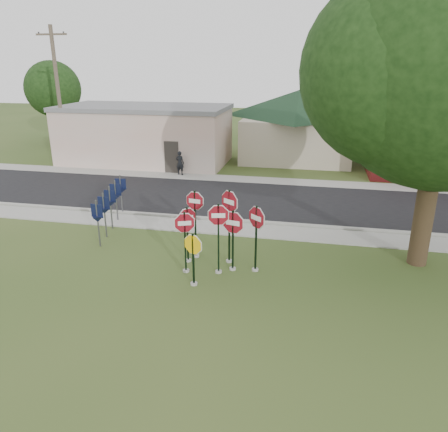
% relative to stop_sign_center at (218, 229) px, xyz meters
% --- Properties ---
extents(ground, '(120.00, 120.00, 0.00)m').
position_rel_stop_sign_center_xyz_m(ground, '(-0.32, -1.17, -1.70)').
color(ground, '#314B1C').
rests_on(ground, ground).
extents(sidewalk_near, '(60.00, 1.60, 0.06)m').
position_rel_stop_sign_center_xyz_m(sidewalk_near, '(-0.32, 4.33, -1.67)').
color(sidewalk_near, gray).
rests_on(sidewalk_near, ground).
extents(road, '(60.00, 7.00, 0.04)m').
position_rel_stop_sign_center_xyz_m(road, '(-0.32, 8.83, -1.68)').
color(road, black).
rests_on(road, ground).
extents(sidewalk_far, '(60.00, 1.60, 0.06)m').
position_rel_stop_sign_center_xyz_m(sidewalk_far, '(-0.32, 13.13, -1.67)').
color(sidewalk_far, gray).
rests_on(sidewalk_far, ground).
extents(curb, '(60.00, 0.20, 0.14)m').
position_rel_stop_sign_center_xyz_m(curb, '(-0.32, 5.33, -1.63)').
color(curb, gray).
rests_on(curb, ground).
extents(stop_sign_center, '(1.00, 0.27, 2.72)m').
position_rel_stop_sign_center_xyz_m(stop_sign_center, '(0.00, 0.00, 0.00)').
color(stop_sign_center, '#A09D96').
rests_on(stop_sign_center, ground).
extents(stop_sign_yellow, '(0.92, 0.35, 1.98)m').
position_rel_stop_sign_center_xyz_m(stop_sign_yellow, '(-0.63, -1.06, -0.55)').
color(stop_sign_yellow, '#A09D96').
rests_on(stop_sign_yellow, ground).
extents(stop_sign_left, '(0.95, 0.38, 2.40)m').
position_rel_stop_sign_center_xyz_m(stop_sign_left, '(-1.18, -0.17, -0.23)').
color(stop_sign_left, '#A09D96').
rests_on(stop_sign_left, ground).
extents(stop_sign_right, '(1.11, 0.28, 2.42)m').
position_rel_stop_sign_center_xyz_m(stop_sign_right, '(0.46, 0.34, -0.20)').
color(stop_sign_right, '#A09D96').
rests_on(stop_sign_right, ground).
extents(stop_sign_back_right, '(0.94, 0.67, 2.99)m').
position_rel_stop_sign_center_xyz_m(stop_sign_back_right, '(0.20, 0.96, 0.22)').
color(stop_sign_back_right, '#A09D96').
rests_on(stop_sign_back_right, ground).
extents(stop_sign_back_left, '(0.99, 0.24, 2.80)m').
position_rel_stop_sign_center_xyz_m(stop_sign_back_left, '(-1.16, 1.14, 0.04)').
color(stop_sign_back_left, '#A09D96').
rests_on(stop_sign_back_left, ground).
extents(stop_sign_far_right, '(0.86, 0.73, 2.62)m').
position_rel_stop_sign_center_xyz_m(stop_sign_far_right, '(1.28, 0.43, -0.06)').
color(stop_sign_far_right, '#A09D96').
rests_on(stop_sign_far_right, ground).
extents(stop_sign_far_left, '(0.72, 0.82, 2.29)m').
position_rel_stop_sign_center_xyz_m(stop_sign_far_left, '(-1.34, 0.69, -0.30)').
color(stop_sign_far_left, '#A09D96').
rests_on(stop_sign_far_left, ground).
extents(route_sign_row, '(1.43, 4.63, 2.00)m').
position_rel_stop_sign_center_xyz_m(route_sign_row, '(-5.72, 3.33, -0.47)').
color(route_sign_row, '#59595E').
rests_on(route_sign_row, ground).
extents(building_stucco, '(12.20, 6.20, 4.20)m').
position_rel_stop_sign_center_xyz_m(building_stucco, '(-9.32, 16.83, 0.45)').
color(building_stucco, beige).
rests_on(building_stucco, ground).
extents(building_house, '(11.60, 11.60, 6.20)m').
position_rel_stop_sign_center_xyz_m(building_house, '(1.69, 20.83, 1.95)').
color(building_house, '#B6AA90').
rests_on(building_house, ground).
extents(building_brick, '(10.20, 6.20, 4.75)m').
position_rel_stop_sign_center_xyz_m(building_brick, '(11.68, 17.33, 0.71)').
color(building_brick, maroon).
rests_on(building_brick, ground).
extents(utility_pole_near, '(2.20, 0.26, 9.50)m').
position_rel_stop_sign_center_xyz_m(utility_pole_near, '(-14.32, 14.03, 3.27)').
color(utility_pole_near, '#4E4334').
rests_on(utility_pole_near, ground).
extents(bg_tree_left, '(4.90, 4.90, 7.35)m').
position_rel_stop_sign_center_xyz_m(bg_tree_left, '(-20.32, 22.83, 3.18)').
color(bg_tree_left, '#2E2114').
rests_on(bg_tree_left, ground).
extents(pedestrian, '(0.64, 0.48, 1.59)m').
position_rel_stop_sign_center_xyz_m(pedestrian, '(-5.61, 13.43, -0.84)').
color(pedestrian, black).
rests_on(pedestrian, sidewalk_far).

